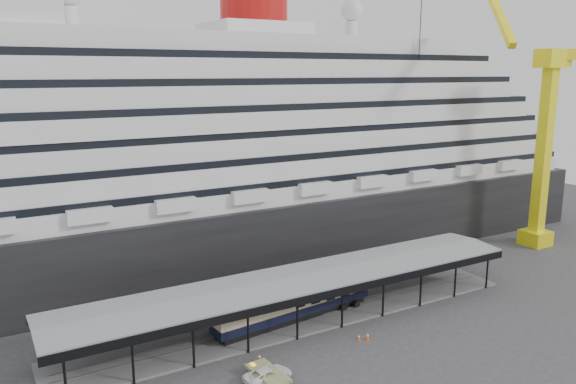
# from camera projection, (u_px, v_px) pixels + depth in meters

# --- Properties ---
(ground) EXTENTS (200.00, 200.00, 0.00)m
(ground) POSITION_uv_depth(u_px,v_px,m) (325.00, 336.00, 60.19)
(ground) COLOR #363639
(ground) RESTS_ON ground
(cruise_ship) EXTENTS (130.00, 30.00, 43.90)m
(cruise_ship) POSITION_uv_depth(u_px,v_px,m) (207.00, 137.00, 83.45)
(cruise_ship) COLOR black
(cruise_ship) RESTS_ON ground
(platform_canopy) EXTENTS (56.00, 9.18, 5.30)m
(platform_canopy) POSITION_uv_depth(u_px,v_px,m) (301.00, 300.00, 63.93)
(platform_canopy) COLOR slate
(platform_canopy) RESTS_ON ground
(crane_yellow) EXTENTS (23.83, 18.78, 47.60)m
(crane_yellow) POSITION_uv_depth(u_px,v_px,m) (539.00, 123.00, 87.89)
(crane_yellow) COLOR yellow
(crane_yellow) RESTS_ON ground
(port_truck) EXTENTS (4.81, 2.51, 1.29)m
(port_truck) POSITION_uv_depth(u_px,v_px,m) (268.00, 375.00, 51.36)
(port_truck) COLOR white
(port_truck) RESTS_ON ground
(pullman_carriage) EXTENTS (20.53, 4.70, 19.99)m
(pullman_carriage) POSITION_uv_depth(u_px,v_px,m) (294.00, 301.00, 63.51)
(pullman_carriage) COLOR black
(pullman_carriage) RESTS_ON ground
(traffic_cone_left) EXTENTS (0.53, 0.53, 0.80)m
(traffic_cone_left) POSITION_uv_depth(u_px,v_px,m) (259.00, 357.00, 54.98)
(traffic_cone_left) COLOR #EA4E0D
(traffic_cone_left) RESTS_ON ground
(traffic_cone_mid) EXTENTS (0.42, 0.42, 0.72)m
(traffic_cone_mid) POSITION_uv_depth(u_px,v_px,m) (359.00, 337.00, 59.23)
(traffic_cone_mid) COLOR #FB4F0D
(traffic_cone_mid) RESTS_ON ground
(traffic_cone_right) EXTENTS (0.53, 0.53, 0.79)m
(traffic_cone_right) POSITION_uv_depth(u_px,v_px,m) (368.00, 336.00, 59.42)
(traffic_cone_right) COLOR #E9500C
(traffic_cone_right) RESTS_ON ground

